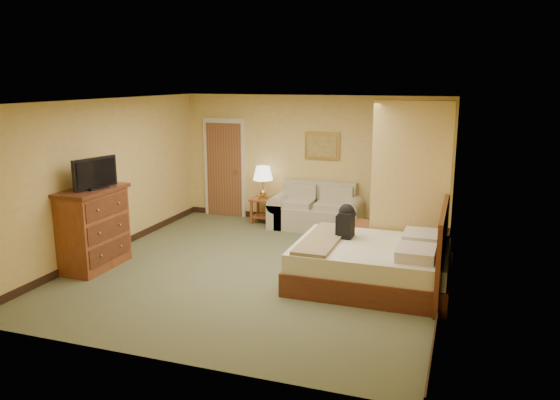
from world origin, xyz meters
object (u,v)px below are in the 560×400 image
at_px(loveseat, 316,214).
at_px(coffee_table, 368,234).
at_px(dresser, 94,228).
at_px(bed, 375,263).

relative_size(loveseat, coffee_table, 1.85).
relative_size(dresser, bed, 0.58).
distance_m(loveseat, dresser, 4.30).
height_order(loveseat, dresser, dresser).
bearing_deg(dresser, bed, 8.99).
bearing_deg(bed, coffee_table, 104.44).
xyz_separation_m(loveseat, bed, (1.61, -2.67, 0.03)).
bearing_deg(loveseat, coffee_table, -45.55).
relative_size(coffee_table, bed, 0.44).
xyz_separation_m(loveseat, dresser, (-2.67, -3.35, 0.35)).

